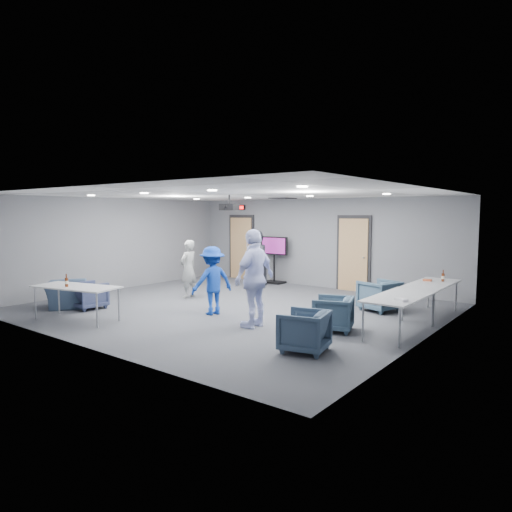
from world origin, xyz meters
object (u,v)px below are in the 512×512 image
Objects in this scene: table_right_b at (400,298)px; chair_right_b at (333,314)px; person_d at (212,281)px; projector at (229,207)px; chair_right_c at (304,331)px; bottle_right at (443,277)px; person_a at (188,269)px; bottle_front at (67,282)px; chair_front_a at (89,295)px; tv_stand at (274,257)px; chair_right_a at (379,296)px; chair_front_b at (66,294)px; person_b at (257,258)px; table_right_a at (431,285)px; person_c at (255,278)px; table_front_left at (76,288)px.

chair_right_b is at bearing 116.51° from table_right_b.
person_d is 3.50× the size of projector.
person_d reaches higher than table_right_b.
chair_right_c is 2.82× the size of bottle_right.
person_a reaches higher than bottle_front.
chair_front_a is (-2.73, -1.33, -0.44)m from person_d.
tv_stand is at bearing 56.08° from table_right_b.
chair_front_b is at bearing -37.52° from chair_right_a.
table_right_a is at bearing 74.18° from person_b.
table_right_a reaches higher than chair_front_b.
chair_front_a is at bearing 127.92° from bottle_front.
chair_right_c is (1.64, -0.80, -0.63)m from person_c.
person_a reaches higher than chair_right_a.
person_c is 4.48× the size of projector.
person_c is 2.78m from table_right_b.
person_b is at bearing -86.82° from chair_right_a.
person_b reaches higher than chair_right_a.
chair_right_c is 0.50× the size of tv_stand.
bottle_right is (0.14, 0.39, 0.14)m from table_right_a.
projector reaches higher than bottle_right.
person_d is 1.93× the size of chair_right_a.
person_b is 5.71m from table_right_a.
chair_right_c is 4.46m from bottle_right.
table_front_left is at bearing 130.61° from table_right_a.
bottle_front is (-0.08, -0.16, 0.14)m from table_front_left.
bottle_right is (1.24, 2.84, 0.49)m from chair_right_b.
person_c is 1.67m from chair_right_b.
person_a reaches higher than chair_front_a.
chair_front_b is 0.50× the size of table_right_a.
person_b reaches higher than chair_front_a.
bottle_front is 6.92m from tv_stand.
chair_right_c is 5.08m from table_front_left.
bottle_front is at bearing -20.88° from person_d.
person_c is 1.29× the size of tv_stand.
chair_front_b is 2.19× the size of projector.
table_right_a is 5.75m from tv_stand.
person_c is at bearing -82.97° from chair_right_b.
person_a is 2.19× the size of chair_front_a.
bottle_front is (-5.03, -1.21, 0.49)m from chair_right_c.
projector is at bearing 62.10° from bottle_front.
person_c reaches higher than chair_right_b.
chair_front_b is (-1.65, -5.40, -0.54)m from person_b.
person_b reaches higher than chair_right_c.
bottle_right is (6.79, 4.52, 0.51)m from chair_front_a.
person_a is 3.55× the size of projector.
chair_right_b is 0.77× the size of chair_front_b.
person_d is 5.17m from bottle_right.
chair_right_a is 2.91× the size of bottle_front.
person_d is at bearing 18.29° from person_b.
person_d reaches higher than table_front_left.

